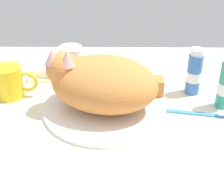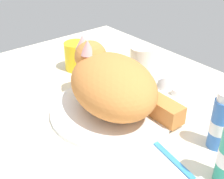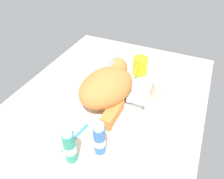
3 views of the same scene
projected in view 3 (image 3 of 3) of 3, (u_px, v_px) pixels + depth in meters
ground_plane at (107, 103)px, 96.85cm from camera, size 110.00×82.50×3.00cm
sink_basin at (107, 100)px, 95.58cm from camera, size 32.06×32.06×1.02cm
faucet at (146, 108)px, 88.58cm from camera, size 12.36×10.03×6.10cm
cat at (108, 86)px, 91.24cm from camera, size 31.67×25.24×16.10cm
coffee_mug at (140, 66)px, 109.51cm from camera, size 11.82×7.59×9.03cm
rinse_cup at (160, 90)px, 94.40cm from camera, size 7.30×7.30×8.86cm
soap_dish at (156, 85)px, 103.77cm from camera, size 9.00×6.40×1.20cm
soap_bar at (156, 82)px, 102.67cm from camera, size 8.11×5.65×2.26cm
toothpaste_bottle at (99, 139)px, 71.62cm from camera, size 4.18×4.18×13.51cm
mouthwash_bottle at (70, 146)px, 68.82cm from camera, size 4.16×4.16×14.55cm
toothbrush at (74, 138)px, 79.18cm from camera, size 15.97×4.04×1.60cm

